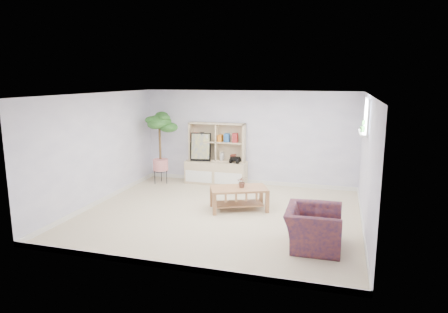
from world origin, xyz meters
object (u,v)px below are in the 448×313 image
(coffee_table, at_px, (239,199))
(armchair, at_px, (313,225))
(floor_tree, at_px, (160,148))
(storage_unit, at_px, (216,154))

(coffee_table, distance_m, armchair, 2.19)
(coffee_table, relative_size, floor_tree, 0.62)
(storage_unit, xyz_separation_m, coffee_table, (1.09, -1.87, -0.55))
(coffee_table, xyz_separation_m, armchair, (1.62, -1.47, 0.14))
(floor_tree, bearing_deg, storage_unit, 14.11)
(coffee_table, relative_size, armchair, 1.15)
(floor_tree, height_order, armchair, floor_tree)
(floor_tree, xyz_separation_m, armchair, (4.11, -2.99, -0.56))
(floor_tree, relative_size, armchair, 1.85)
(coffee_table, bearing_deg, armchair, -66.24)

